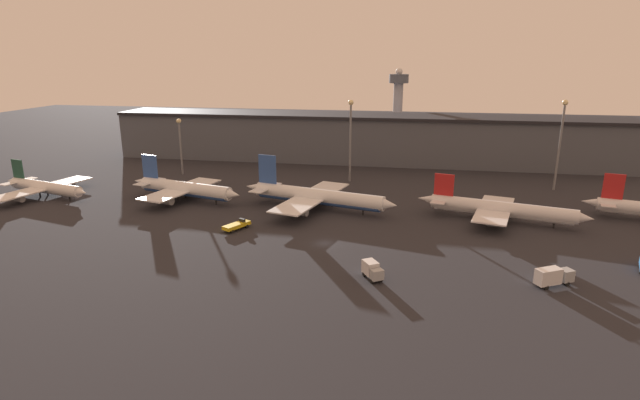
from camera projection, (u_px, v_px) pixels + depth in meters
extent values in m
plane|color=#26262B|center=(325.00, 243.00, 117.98)|extent=(600.00, 600.00, 0.00)
cube|color=#4C515B|center=(364.00, 140.00, 207.28)|extent=(209.17, 20.16, 18.40)
cube|color=black|center=(365.00, 116.00, 204.56)|extent=(209.17, 22.16, 1.20)
cylinder|color=white|center=(46.00, 187.00, 156.18)|extent=(28.78, 10.40, 3.40)
cylinder|color=#ADB2B7|center=(46.00, 189.00, 156.34)|extent=(27.25, 9.55, 2.89)
cone|color=white|center=(81.00, 192.00, 150.02)|extent=(4.74, 4.13, 3.23)
cone|color=white|center=(13.00, 181.00, 162.33)|extent=(5.65, 4.05, 2.89)
cube|color=#1E4738|center=(18.00, 169.00, 159.70)|extent=(4.71, 1.56, 6.02)
cube|color=white|center=(19.00, 181.00, 161.10)|extent=(6.14, 12.03, 0.24)
cube|color=white|center=(43.00, 188.00, 156.87)|extent=(15.15, 32.93, 0.36)
cylinder|color=gray|center=(70.00, 185.00, 164.70)|extent=(4.08, 2.73, 1.87)
cylinder|color=gray|center=(18.00, 199.00, 149.01)|extent=(4.08, 2.73, 1.87)
cylinder|color=black|center=(70.00, 198.00, 152.84)|extent=(0.50, 0.50, 1.53)
cylinder|color=black|center=(48.00, 193.00, 158.63)|extent=(0.50, 0.50, 1.53)
cylinder|color=black|center=(40.00, 195.00, 156.25)|extent=(0.50, 0.50, 1.53)
cylinder|color=white|center=(185.00, 188.00, 152.13)|extent=(31.90, 11.80, 4.06)
cylinder|color=#2D519E|center=(186.00, 190.00, 152.33)|extent=(30.21, 10.82, 3.45)
cone|color=white|center=(233.00, 194.00, 145.29)|extent=(5.67, 4.94, 3.86)
cone|color=white|center=(142.00, 182.00, 158.98)|extent=(6.75, 4.85, 3.45)
cube|color=#2D519E|center=(150.00, 166.00, 155.91)|extent=(5.61, 1.79, 7.21)
cube|color=white|center=(150.00, 182.00, 157.56)|extent=(6.52, 11.14, 0.24)
cube|color=white|center=(181.00, 189.00, 152.91)|extent=(15.83, 30.37, 0.36)
cylinder|color=gray|center=(201.00, 188.00, 160.02)|extent=(4.88, 3.27, 2.23)
cylinder|color=gray|center=(166.00, 201.00, 145.80)|extent=(4.88, 3.27, 2.23)
cylinder|color=black|center=(216.00, 202.00, 148.50)|extent=(0.50, 0.50, 1.83)
cylinder|color=black|center=(185.00, 196.00, 155.01)|extent=(0.50, 0.50, 1.83)
cylinder|color=black|center=(178.00, 198.00, 152.17)|extent=(0.50, 0.50, 1.83)
cylinder|color=white|center=(318.00, 196.00, 143.43)|extent=(39.32, 13.77, 4.15)
cylinder|color=#2D519E|center=(318.00, 198.00, 143.63)|extent=(37.25, 12.68, 3.53)
cone|color=white|center=(388.00, 205.00, 135.05)|extent=(5.80, 5.05, 3.94)
cone|color=white|center=(255.00, 187.00, 151.81)|extent=(6.90, 4.96, 3.53)
cube|color=#2D519E|center=(267.00, 169.00, 148.29)|extent=(5.73, 1.82, 8.54)
cube|color=white|center=(266.00, 187.00, 150.19)|extent=(7.25, 13.69, 0.24)
cube|color=white|center=(312.00, 197.00, 144.36)|extent=(17.80, 37.43, 0.36)
cylinder|color=gray|center=(329.00, 193.00, 153.16)|extent=(4.99, 3.34, 2.28)
cylinder|color=gray|center=(300.00, 212.00, 135.39)|extent=(4.99, 3.34, 2.28)
cylinder|color=black|center=(363.00, 212.00, 138.75)|extent=(0.50, 0.50, 1.87)
cylinder|color=black|center=(314.00, 204.00, 146.50)|extent=(0.50, 0.50, 1.87)
cylinder|color=black|center=(309.00, 207.00, 143.60)|extent=(0.50, 0.50, 1.87)
cylinder|color=silver|center=(502.00, 209.00, 132.66)|extent=(36.81, 12.81, 3.80)
cylinder|color=silver|center=(501.00, 211.00, 132.85)|extent=(34.87, 11.80, 3.23)
cone|color=silver|center=(584.00, 218.00, 124.82)|extent=(5.31, 4.63, 3.61)
cone|color=silver|center=(428.00, 199.00, 140.50)|extent=(6.32, 4.54, 3.23)
cube|color=red|center=(444.00, 185.00, 137.50)|extent=(5.26, 1.70, 6.04)
cube|color=silver|center=(440.00, 199.00, 139.00)|extent=(6.06, 10.26, 0.24)
cube|color=silver|center=(494.00, 209.00, 133.53)|extent=(14.70, 27.96, 0.36)
cylinder|color=gray|center=(501.00, 207.00, 139.99)|extent=(4.57, 3.06, 2.09)
cylinder|color=gray|center=(495.00, 223.00, 126.91)|extent=(4.57, 3.06, 2.09)
cylinder|color=black|center=(554.00, 225.00, 128.26)|extent=(0.50, 0.50, 1.71)
cylinder|color=black|center=(494.00, 216.00, 135.50)|extent=(0.50, 0.50, 1.71)
cylinder|color=black|center=(493.00, 219.00, 132.84)|extent=(0.50, 0.50, 1.71)
cone|color=silver|center=(592.00, 202.00, 138.11)|extent=(6.07, 4.35, 3.10)
cube|color=red|center=(614.00, 186.00, 134.92)|extent=(5.05, 1.65, 6.91)
cube|color=silver|center=(607.00, 203.00, 136.55)|extent=(5.86, 10.03, 0.24)
cylinder|color=black|center=(640.00, 265.00, 104.64)|extent=(0.79, 1.02, 0.90)
cube|color=#9EA3A8|center=(377.00, 275.00, 97.01)|extent=(2.84, 2.60, 2.02)
cube|color=silver|center=(370.00, 267.00, 99.48)|extent=(3.74, 4.04, 2.70)
cylinder|color=black|center=(380.00, 280.00, 97.83)|extent=(0.97, 1.07, 0.90)
cylinder|color=black|center=(372.00, 281.00, 97.20)|extent=(0.97, 1.07, 0.90)
cylinder|color=black|center=(372.00, 273.00, 100.86)|extent=(0.97, 1.07, 0.90)
cylinder|color=black|center=(365.00, 274.00, 100.23)|extent=(0.97, 1.07, 0.90)
cube|color=#9EA3A8|center=(566.00, 275.00, 96.54)|extent=(3.18, 3.14, 2.29)
cube|color=silver|center=(548.00, 276.00, 95.10)|extent=(5.39, 4.37, 3.05)
cylinder|color=black|center=(561.00, 280.00, 97.63)|extent=(1.06, 0.93, 0.90)
cylinder|color=black|center=(567.00, 284.00, 96.08)|extent=(1.06, 0.93, 0.90)
cylinder|color=black|center=(540.00, 284.00, 96.06)|extent=(1.06, 0.93, 0.90)
cylinder|color=black|center=(546.00, 287.00, 94.51)|extent=(1.06, 0.93, 0.90)
cube|color=gold|center=(237.00, 225.00, 127.00)|extent=(5.90, 7.98, 0.94)
cube|color=black|center=(242.00, 220.00, 128.20)|extent=(1.91, 1.47, 0.80)
cylinder|color=black|center=(241.00, 225.00, 129.62)|extent=(0.99, 1.10, 0.90)
cylinder|color=black|center=(246.00, 226.00, 128.47)|extent=(0.99, 1.10, 0.90)
cylinder|color=black|center=(227.00, 230.00, 125.93)|extent=(0.99, 1.10, 0.90)
cylinder|color=black|center=(232.00, 231.00, 124.78)|extent=(0.99, 1.10, 0.90)
cylinder|color=slate|center=(181.00, 149.00, 184.88)|extent=(0.70, 0.70, 19.26)
sphere|color=beige|center=(179.00, 121.00, 182.04)|extent=(1.80, 1.80, 1.80)
cylinder|color=slate|center=(350.00, 143.00, 173.00)|extent=(0.70, 0.70, 26.93)
sphere|color=beige|center=(351.00, 102.00, 169.09)|extent=(1.80, 1.80, 1.80)
cylinder|color=slate|center=(559.00, 148.00, 161.21)|extent=(0.70, 0.70, 27.98)
sphere|color=beige|center=(565.00, 102.00, 157.16)|extent=(1.80, 1.80, 1.80)
cylinder|color=#99999E|center=(397.00, 116.00, 237.22)|extent=(4.40, 4.40, 30.55)
cylinder|color=#4C515B|center=(399.00, 79.00, 232.42)|extent=(9.00, 9.00, 4.00)
sphere|color=silver|center=(399.00, 72.00, 231.53)|extent=(3.20, 3.20, 3.20)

